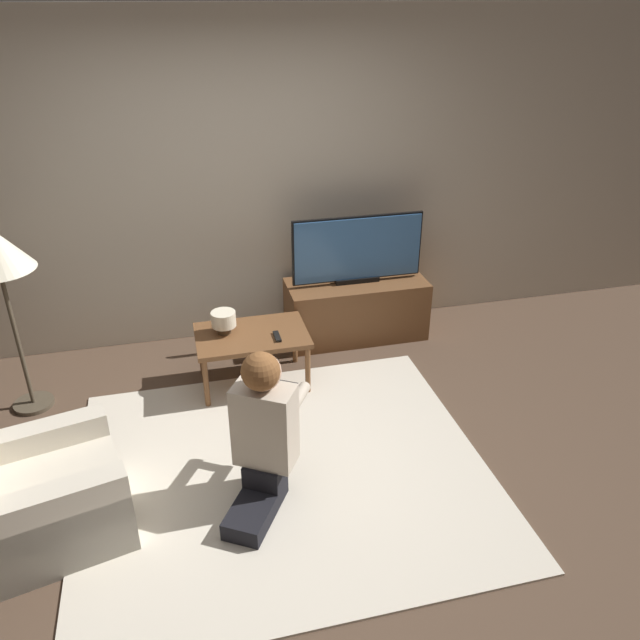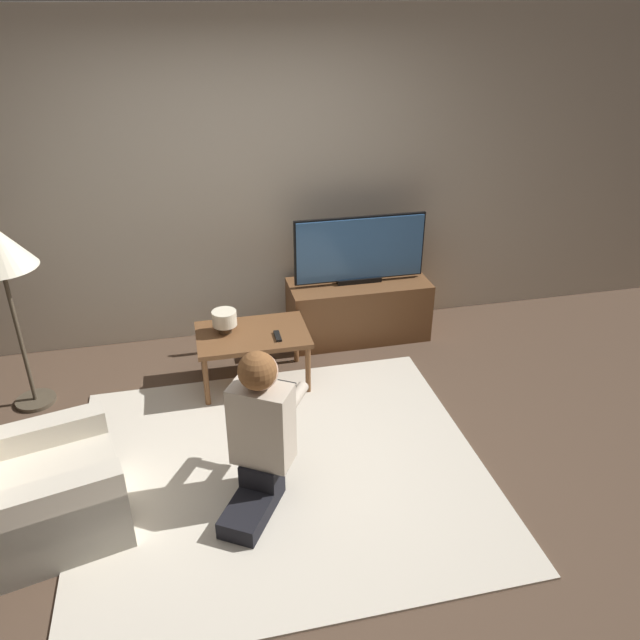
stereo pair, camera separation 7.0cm
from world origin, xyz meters
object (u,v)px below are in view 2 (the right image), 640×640
at_px(coffee_table, 253,338).
at_px(armchair, 24,498).
at_px(tv, 360,250).
at_px(person_kneeling, 260,428).
at_px(table_lamp, 224,320).

height_order(coffee_table, armchair, armchair).
height_order(tv, person_kneeling, tv).
relative_size(tv, table_lamp, 6.06).
xyz_separation_m(armchair, person_kneeling, (1.28, 0.01, 0.24)).
xyz_separation_m(tv, person_kneeling, (-1.08, -1.77, -0.29)).
bearing_deg(table_lamp, coffee_table, -16.31).
distance_m(tv, coffee_table, 1.18).
height_order(coffee_table, table_lamp, table_lamp).
height_order(armchair, person_kneeling, person_kneeling).
distance_m(armchair, person_kneeling, 1.30).
distance_m(tv, person_kneeling, 2.09).
bearing_deg(armchair, coffee_table, -61.57).
xyz_separation_m(coffee_table, armchair, (-1.39, -1.24, -0.12)).
relative_size(tv, coffee_table, 1.33).
bearing_deg(coffee_table, person_kneeling, -95.09).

